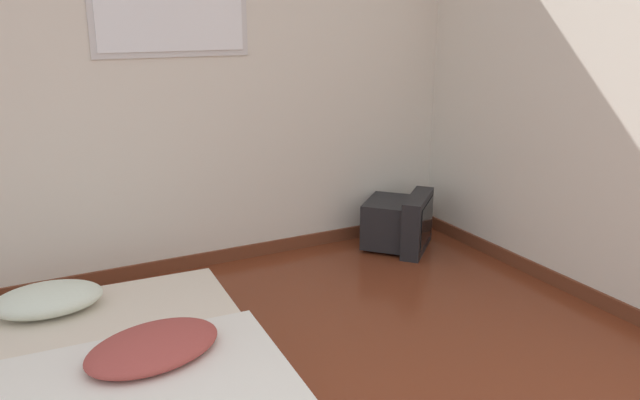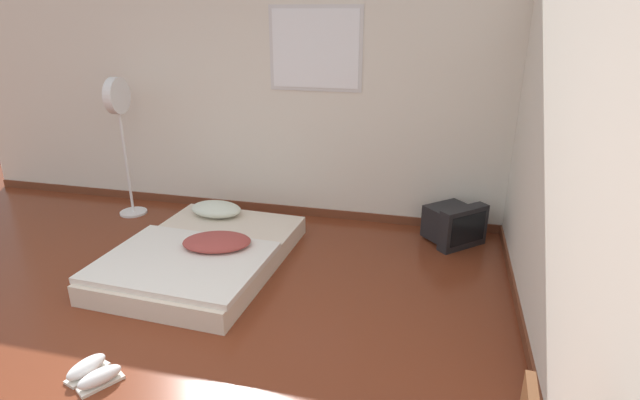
# 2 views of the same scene
# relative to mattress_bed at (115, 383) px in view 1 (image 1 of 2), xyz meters

# --- Properties ---
(wall_back) EXTENTS (7.23, 0.08, 2.60)m
(wall_back) POSITION_rel_mattress_bed_xyz_m (0.20, 1.36, 1.17)
(wall_back) COLOR silver
(wall_back) RESTS_ON ground_plane
(mattress_bed) EXTENTS (1.38, 1.85, 0.32)m
(mattress_bed) POSITION_rel_mattress_bed_xyz_m (0.00, 0.00, 0.00)
(mattress_bed) COLOR beige
(mattress_bed) RESTS_ON ground_plane
(crt_tv) EXTENTS (0.62, 0.62, 0.40)m
(crt_tv) POSITION_rel_mattress_bed_xyz_m (2.13, 1.01, 0.07)
(crt_tv) COLOR black
(crt_tv) RESTS_ON ground_plane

